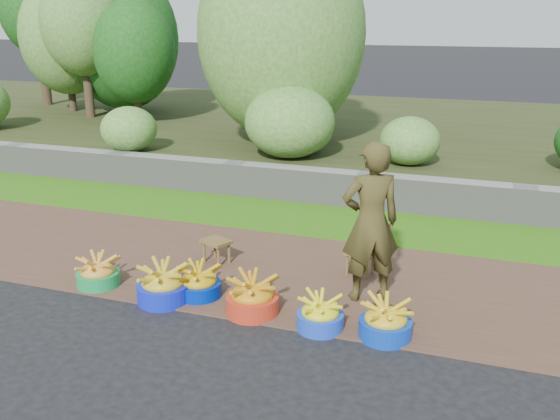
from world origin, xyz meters
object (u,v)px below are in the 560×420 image
(stool_left, at_px, (216,245))
(stool_right, at_px, (360,256))
(basin_e, at_px, (320,315))
(basin_f, at_px, (386,321))
(basin_a, at_px, (98,273))
(basin_c, at_px, (199,283))
(basin_d, at_px, (252,297))
(vendor_woman, at_px, (371,222))
(basin_b, at_px, (163,285))

(stool_left, xyz_separation_m, stool_right, (1.68, 0.23, -0.01))
(basin_e, xyz_separation_m, basin_f, (0.61, 0.04, 0.01))
(basin_a, bearing_deg, basin_e, -2.52)
(basin_c, distance_m, stool_right, 1.85)
(basin_d, bearing_deg, basin_a, 178.99)
(basin_d, relative_size, basin_e, 1.18)
(basin_c, height_order, basin_e, basin_c)
(basin_c, xyz_separation_m, stool_left, (-0.22, 0.89, 0.09))
(basin_f, bearing_deg, vendor_woman, 113.66)
(basin_a, bearing_deg, basin_f, -1.25)
(basin_e, height_order, stool_right, basin_e)
(basin_a, relative_size, stool_right, 1.31)
(basin_a, relative_size, basin_b, 0.86)
(basin_b, relative_size, basin_d, 1.02)
(stool_right, bearing_deg, vendor_woman, -69.77)
(basin_b, relative_size, basin_e, 1.21)
(basin_b, height_order, basin_d, basin_b)
(basin_c, relative_size, stool_right, 1.34)
(basin_c, bearing_deg, basin_b, -144.28)
(basin_a, distance_m, vendor_woman, 3.00)
(basin_c, distance_m, basin_d, 0.69)
(basin_e, distance_m, basin_f, 0.61)
(basin_f, xyz_separation_m, vendor_woman, (-0.32, 0.74, 0.69))
(basin_c, bearing_deg, stool_right, 37.53)
(basin_a, distance_m, basin_b, 0.87)
(basin_c, bearing_deg, basin_a, -173.76)
(basin_f, height_order, stool_left, basin_f)
(basin_f, bearing_deg, stool_right, 112.17)
(basin_a, height_order, stool_left, basin_a)
(basin_f, height_order, stool_right, basin_f)
(basin_a, xyz_separation_m, basin_c, (1.16, 0.13, 0.00))
(basin_d, xyz_separation_m, stool_left, (-0.89, 1.05, 0.07))
(basin_b, height_order, vendor_woman, vendor_woman)
(basin_a, relative_size, basin_c, 0.98)
(basin_e, distance_m, stool_left, 1.97)
(basin_b, bearing_deg, stool_left, 85.72)
(basin_b, distance_m, basin_e, 1.70)
(stool_left, bearing_deg, stool_right, 7.91)
(stool_left, bearing_deg, basin_f, -26.10)
(basin_b, relative_size, stool_left, 1.37)
(basin_b, xyz_separation_m, basin_e, (1.69, -0.02, -0.03))
(basin_b, xyz_separation_m, basin_c, (0.30, 0.22, -0.02))
(basin_a, bearing_deg, stool_left, 47.21)
(basin_b, xyz_separation_m, stool_right, (1.77, 1.34, 0.06))
(basin_a, xyz_separation_m, basin_d, (1.83, -0.03, 0.02))
(stool_right, distance_m, vendor_woman, 0.87)
(vendor_woman, bearing_deg, basin_e, 39.95)
(stool_right, bearing_deg, basin_c, -142.47)
(basin_f, xyz_separation_m, stool_right, (-0.54, 1.32, 0.08))
(stool_left, height_order, stool_right, stool_left)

